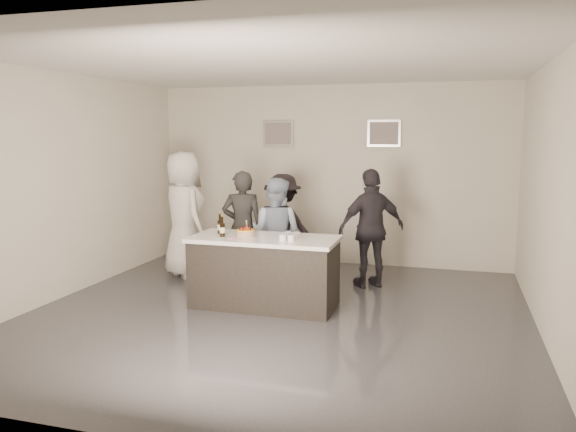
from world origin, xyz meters
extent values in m
plane|color=#3D3D42|center=(0.00, 0.00, 0.00)|extent=(6.00, 6.00, 0.00)
plane|color=white|center=(0.00, 0.00, 3.00)|extent=(6.00, 6.00, 0.00)
cube|color=beige|center=(0.00, 3.00, 1.50)|extent=(6.00, 0.04, 3.00)
cube|color=beige|center=(0.00, -3.00, 1.50)|extent=(6.00, 0.04, 3.00)
cube|color=beige|center=(-3.00, 0.00, 1.50)|extent=(0.04, 6.00, 3.00)
cube|color=beige|center=(3.00, 0.00, 1.50)|extent=(0.04, 6.00, 3.00)
cube|color=#B2B2B7|center=(-0.90, 2.97, 2.20)|extent=(0.54, 0.04, 0.44)
cube|color=#B2B2B7|center=(0.90, 2.97, 2.20)|extent=(0.54, 0.04, 0.44)
cube|color=white|center=(-0.25, 0.29, 0.45)|extent=(1.86, 0.86, 0.90)
cylinder|color=#FFAF1A|center=(-0.50, 0.28, 0.94)|extent=(0.23, 0.23, 0.08)
cylinder|color=black|center=(-0.89, 0.37, 1.03)|extent=(0.07, 0.07, 0.26)
cylinder|color=black|center=(-0.77, 0.17, 1.03)|extent=(0.07, 0.07, 0.26)
cube|color=#C56412|center=(0.10, 0.23, 0.94)|extent=(0.19, 0.30, 0.08)
cube|color=pink|center=(-0.55, 0.04, 0.90)|extent=(0.24, 0.08, 0.01)
imported|color=#242424|center=(-0.92, 1.26, 0.83)|extent=(0.69, 0.54, 1.67)
imported|color=#9BAFCA|center=(-0.39, 1.21, 0.79)|extent=(0.83, 0.68, 1.58)
imported|color=silver|center=(-1.95, 1.44, 0.96)|extent=(1.12, 1.06, 1.93)
imported|color=#2A282F|center=(0.92, 1.62, 0.85)|extent=(1.06, 0.90, 1.70)
imported|color=black|center=(-0.44, 1.72, 0.80)|extent=(1.10, 0.72, 1.60)
camera|label=1|loc=(2.00, -6.30, 2.19)|focal=35.00mm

